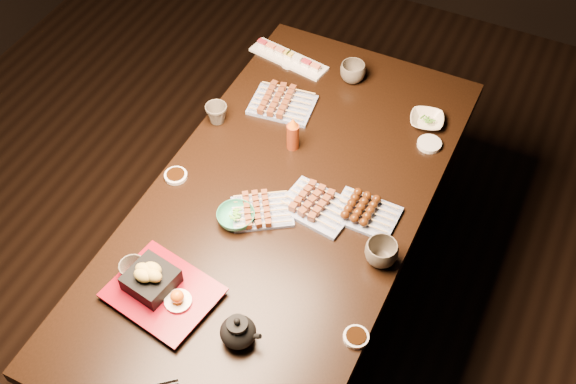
# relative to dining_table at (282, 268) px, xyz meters

# --- Properties ---
(ground) EXTENTS (5.00, 5.00, 0.00)m
(ground) POSITION_rel_dining_table_xyz_m (-0.21, -0.15, -0.38)
(ground) COLOR black
(ground) RESTS_ON ground
(dining_table) EXTENTS (1.01, 1.85, 0.75)m
(dining_table) POSITION_rel_dining_table_xyz_m (0.00, 0.00, 0.00)
(dining_table) COLOR black
(dining_table) RESTS_ON ground
(sushi_platter_far) EXTENTS (0.35, 0.15, 0.04)m
(sushi_platter_far) POSITION_rel_dining_table_xyz_m (-0.31, 0.70, 0.40)
(sushi_platter_far) COLOR white
(sushi_platter_far) RESTS_ON dining_table
(yakitori_plate_center) EXTENTS (0.25, 0.23, 0.05)m
(yakitori_plate_center) POSITION_rel_dining_table_xyz_m (-0.05, -0.06, 0.40)
(yakitori_plate_center) COLOR #828EB6
(yakitori_plate_center) RESTS_ON dining_table
(yakitori_plate_right) EXTENTS (0.26, 0.20, 0.06)m
(yakitori_plate_right) POSITION_rel_dining_table_xyz_m (0.11, 0.04, 0.41)
(yakitori_plate_right) COLOR #828EB6
(yakitori_plate_right) RESTS_ON dining_table
(yakitori_plate_left) EXTENTS (0.26, 0.20, 0.06)m
(yakitori_plate_left) POSITION_rel_dining_table_xyz_m (-0.21, 0.44, 0.41)
(yakitori_plate_left) COLOR #828EB6
(yakitori_plate_left) RESTS_ON dining_table
(tsukune_plate) EXTENTS (0.22, 0.16, 0.05)m
(tsukune_plate) POSITION_rel_dining_table_xyz_m (0.27, 0.09, 0.40)
(tsukune_plate) COLOR #828EB6
(tsukune_plate) RESTS_ON dining_table
(edamame_bowl_green) EXTENTS (0.16, 0.16, 0.04)m
(edamame_bowl_green) POSITION_rel_dining_table_xyz_m (-0.11, -0.12, 0.40)
(edamame_bowl_green) COLOR #339E72
(edamame_bowl_green) RESTS_ON dining_table
(edamame_bowl_cream) EXTENTS (0.15, 0.15, 0.03)m
(edamame_bowl_cream) POSITION_rel_dining_table_xyz_m (0.31, 0.59, 0.39)
(edamame_bowl_cream) COLOR #F5E4C9
(edamame_bowl_cream) RESTS_ON dining_table
(tempura_tray) EXTENTS (0.35, 0.30, 0.12)m
(tempura_tray) POSITION_rel_dining_table_xyz_m (-0.17, -0.48, 0.43)
(tempura_tray) COLOR black
(tempura_tray) RESTS_ON dining_table
(teacup_near_left) EXTENTS (0.09, 0.09, 0.08)m
(teacup_near_left) POSITION_rel_dining_table_xyz_m (-0.28, -0.46, 0.41)
(teacup_near_left) COLOR #534B3F
(teacup_near_left) RESTS_ON dining_table
(teacup_mid_right) EXTENTS (0.11, 0.11, 0.08)m
(teacup_mid_right) POSITION_rel_dining_table_xyz_m (0.38, -0.06, 0.42)
(teacup_mid_right) COLOR #534B3F
(teacup_mid_right) RESTS_ON dining_table
(teacup_far_left) EXTENTS (0.11, 0.11, 0.08)m
(teacup_far_left) POSITION_rel_dining_table_xyz_m (-0.40, 0.26, 0.41)
(teacup_far_left) COLOR #534B3F
(teacup_far_left) RESTS_ON dining_table
(teacup_far_right) EXTENTS (0.12, 0.12, 0.08)m
(teacup_far_right) POSITION_rel_dining_table_xyz_m (-0.03, 0.70, 0.41)
(teacup_far_right) COLOR #534B3F
(teacup_far_right) RESTS_ON dining_table
(teapot) EXTENTS (0.14, 0.14, 0.11)m
(teapot) POSITION_rel_dining_table_xyz_m (0.11, -0.51, 0.43)
(teapot) COLOR black
(teapot) RESTS_ON dining_table
(condiment_bottle) EXTENTS (0.06, 0.06, 0.14)m
(condiment_bottle) POSITION_rel_dining_table_xyz_m (-0.09, 0.27, 0.45)
(condiment_bottle) COLOR maroon
(condiment_bottle) RESTS_ON dining_table
(sauce_dish_west) EXTENTS (0.10, 0.10, 0.01)m
(sauce_dish_west) POSITION_rel_dining_table_xyz_m (-0.39, -0.05, 0.38)
(sauce_dish_west) COLOR white
(sauce_dish_west) RESTS_ON dining_table
(sauce_dish_east) EXTENTS (0.12, 0.12, 0.02)m
(sauce_dish_east) POSITION_rel_dining_table_xyz_m (0.36, 0.49, 0.38)
(sauce_dish_east) COLOR white
(sauce_dish_east) RESTS_ON dining_table
(sauce_dish_se) EXTENTS (0.10, 0.10, 0.01)m
(sauce_dish_se) POSITION_rel_dining_table_xyz_m (0.42, -0.36, 0.38)
(sauce_dish_se) COLOR white
(sauce_dish_se) RESTS_ON dining_table
(sauce_dish_nw) EXTENTS (0.09, 0.09, 0.01)m
(sauce_dish_nw) POSITION_rel_dining_table_xyz_m (-0.30, 0.68, 0.38)
(sauce_dish_nw) COLOR white
(sauce_dish_nw) RESTS_ON dining_table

